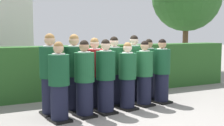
{
  "coord_description": "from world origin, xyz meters",
  "views": [
    {
      "loc": [
        -2.97,
        -5.71,
        1.74
      ],
      "look_at": [
        0.0,
        0.25,
        1.05
      ],
      "focal_mm": 47.13,
      "sensor_mm": 36.0,
      "label": 1
    }
  ],
  "objects_px": {
    "student_front_row_0": "(59,84)",
    "student_rear_row_5": "(148,71)",
    "student_in_red_blazer": "(95,75)",
    "student_front_row_4": "(144,75)",
    "student_rear_row_0": "(51,76)",
    "student_front_row_1": "(85,81)",
    "student_rear_row_1": "(74,75)",
    "student_rear_row_3": "(114,73)",
    "student_rear_row_4": "(134,70)",
    "student_front_row_5": "(162,73)",
    "student_front_row_2": "(106,78)",
    "student_front_row_3": "(127,78)"
  },
  "relations": [
    {
      "from": "student_front_row_1",
      "to": "student_rear_row_4",
      "type": "bearing_deg",
      "value": 23.35
    },
    {
      "from": "student_in_red_blazer",
      "to": "student_front_row_3",
      "type": "bearing_deg",
      "value": -34.05
    },
    {
      "from": "student_front_row_0",
      "to": "student_front_row_3",
      "type": "height_order",
      "value": "student_front_row_0"
    },
    {
      "from": "student_rear_row_1",
      "to": "student_rear_row_5",
      "type": "distance_m",
      "value": 2.13
    },
    {
      "from": "student_in_red_blazer",
      "to": "student_front_row_0",
      "type": "bearing_deg",
      "value": -148.38
    },
    {
      "from": "student_front_row_3",
      "to": "student_front_row_4",
      "type": "bearing_deg",
      "value": 12.76
    },
    {
      "from": "student_in_red_blazer",
      "to": "student_rear_row_4",
      "type": "bearing_deg",
      "value": 7.59
    },
    {
      "from": "student_front_row_1",
      "to": "student_rear_row_1",
      "type": "distance_m",
      "value": 0.52
    },
    {
      "from": "student_front_row_0",
      "to": "student_rear_row_1",
      "type": "xyz_separation_m",
      "value": [
        0.53,
        0.61,
        0.07
      ]
    },
    {
      "from": "student_front_row_1",
      "to": "student_rear_row_5",
      "type": "relative_size",
      "value": 1.01
    },
    {
      "from": "student_front_row_3",
      "to": "student_front_row_2",
      "type": "bearing_deg",
      "value": -173.45
    },
    {
      "from": "student_front_row_1",
      "to": "student_front_row_5",
      "type": "height_order",
      "value": "student_front_row_1"
    },
    {
      "from": "student_front_row_4",
      "to": "student_in_red_blazer",
      "type": "bearing_deg",
      "value": 165.36
    },
    {
      "from": "student_front_row_3",
      "to": "student_rear_row_0",
      "type": "height_order",
      "value": "student_rear_row_0"
    },
    {
      "from": "student_front_row_3",
      "to": "student_in_red_blazer",
      "type": "bearing_deg",
      "value": 145.95
    },
    {
      "from": "student_front_row_0",
      "to": "student_front_row_4",
      "type": "relative_size",
      "value": 1.01
    },
    {
      "from": "student_front_row_0",
      "to": "student_front_row_5",
      "type": "distance_m",
      "value": 2.74
    },
    {
      "from": "student_rear_row_4",
      "to": "student_front_row_0",
      "type": "bearing_deg",
      "value": -160.08
    },
    {
      "from": "student_front_row_3",
      "to": "student_front_row_1",
      "type": "bearing_deg",
      "value": -174.03
    },
    {
      "from": "student_rear_row_0",
      "to": "student_in_red_blazer",
      "type": "bearing_deg",
      "value": 5.05
    },
    {
      "from": "student_front_row_4",
      "to": "student_rear_row_5",
      "type": "height_order",
      "value": "student_rear_row_5"
    },
    {
      "from": "student_front_row_0",
      "to": "student_rear_row_3",
      "type": "distance_m",
      "value": 1.71
    },
    {
      "from": "student_front_row_2",
      "to": "student_rear_row_4",
      "type": "xyz_separation_m",
      "value": [
        1.08,
        0.64,
        0.04
      ]
    },
    {
      "from": "student_front_row_1",
      "to": "student_front_row_2",
      "type": "height_order",
      "value": "student_front_row_2"
    },
    {
      "from": "student_front_row_1",
      "to": "student_front_row_4",
      "type": "height_order",
      "value": "student_front_row_1"
    },
    {
      "from": "student_front_row_5",
      "to": "student_rear_row_5",
      "type": "bearing_deg",
      "value": 98.02
    },
    {
      "from": "student_front_row_0",
      "to": "student_rear_row_5",
      "type": "bearing_deg",
      "value": 18.09
    },
    {
      "from": "student_in_red_blazer",
      "to": "student_front_row_4",
      "type": "bearing_deg",
      "value": -14.64
    },
    {
      "from": "student_front_row_3",
      "to": "student_rear_row_1",
      "type": "height_order",
      "value": "student_rear_row_1"
    },
    {
      "from": "student_rear_row_0",
      "to": "student_in_red_blazer",
      "type": "height_order",
      "value": "student_rear_row_0"
    },
    {
      "from": "student_rear_row_0",
      "to": "student_rear_row_5",
      "type": "bearing_deg",
      "value": 7.0
    },
    {
      "from": "student_front_row_4",
      "to": "student_rear_row_3",
      "type": "xyz_separation_m",
      "value": [
        -0.61,
        0.38,
        0.05
      ]
    },
    {
      "from": "student_front_row_4",
      "to": "student_rear_row_5",
      "type": "distance_m",
      "value": 0.72
    },
    {
      "from": "student_rear_row_5",
      "to": "student_rear_row_4",
      "type": "bearing_deg",
      "value": -170.28
    },
    {
      "from": "student_front_row_2",
      "to": "student_front_row_4",
      "type": "relative_size",
      "value": 1.03
    },
    {
      "from": "student_rear_row_3",
      "to": "student_rear_row_4",
      "type": "height_order",
      "value": "student_rear_row_4"
    },
    {
      "from": "student_front_row_1",
      "to": "student_rear_row_4",
      "type": "distance_m",
      "value": 1.73
    },
    {
      "from": "student_front_row_4",
      "to": "student_rear_row_1",
      "type": "bearing_deg",
      "value": 170.14
    },
    {
      "from": "student_front_row_2",
      "to": "student_front_row_5",
      "type": "height_order",
      "value": "student_front_row_2"
    },
    {
      "from": "student_rear_row_3",
      "to": "student_in_red_blazer",
      "type": "bearing_deg",
      "value": -171.18
    },
    {
      "from": "student_rear_row_4",
      "to": "student_rear_row_5",
      "type": "relative_size",
      "value": 1.06
    },
    {
      "from": "student_in_red_blazer",
      "to": "student_rear_row_4",
      "type": "height_order",
      "value": "student_rear_row_4"
    },
    {
      "from": "student_front_row_0",
      "to": "student_front_row_2",
      "type": "relative_size",
      "value": 0.98
    },
    {
      "from": "student_rear_row_5",
      "to": "student_front_row_3",
      "type": "bearing_deg",
      "value": -146.78
    },
    {
      "from": "student_front_row_1",
      "to": "student_front_row_2",
      "type": "bearing_deg",
      "value": 5.31
    },
    {
      "from": "student_front_row_0",
      "to": "student_rear_row_5",
      "type": "xyz_separation_m",
      "value": [
        2.65,
        0.86,
        0.0
      ]
    },
    {
      "from": "student_front_row_1",
      "to": "student_rear_row_3",
      "type": "distance_m",
      "value": 1.17
    },
    {
      "from": "student_rear_row_1",
      "to": "student_rear_row_4",
      "type": "relative_size",
      "value": 1.02
    },
    {
      "from": "student_rear_row_1",
      "to": "student_front_row_4",
      "type": "bearing_deg",
      "value": -9.86
    },
    {
      "from": "student_front_row_2",
      "to": "student_rear_row_5",
      "type": "xyz_separation_m",
      "value": [
        1.58,
        0.72,
        -0.01
      ]
    }
  ]
}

